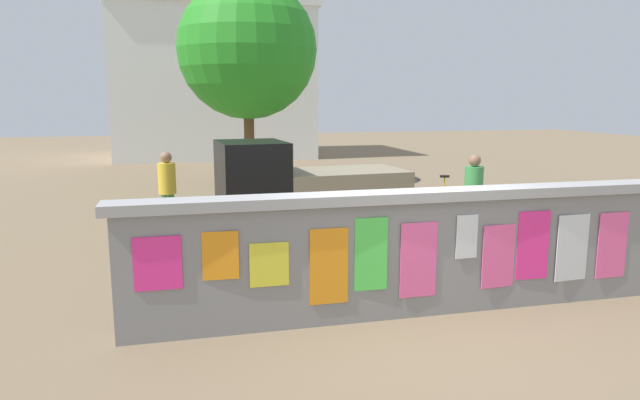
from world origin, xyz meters
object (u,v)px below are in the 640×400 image
(auto_rickshaw_truck, at_px, (303,189))
(tree_roadside, at_px, (247,50))
(person_walking, at_px, (473,189))
(bicycle_near, at_px, (463,252))
(person_bystander, at_px, (167,184))
(motorcycle, at_px, (277,257))
(bicycle_far, at_px, (437,201))

(auto_rickshaw_truck, xyz_separation_m, tree_roadside, (-0.19, 6.89, 3.18))
(auto_rickshaw_truck, relative_size, person_walking, 2.28)
(auto_rickshaw_truck, xyz_separation_m, bicycle_near, (1.78, -3.13, -0.54))
(person_walking, bearing_deg, bicycle_near, -121.82)
(bicycle_near, bearing_deg, person_bystander, 138.07)
(auto_rickshaw_truck, relative_size, bicycle_near, 2.17)
(person_walking, relative_size, person_bystander, 1.00)
(bicycle_near, distance_m, person_bystander, 5.84)
(person_bystander, xyz_separation_m, tree_roadside, (2.36, 6.14, 3.10))
(motorcycle, relative_size, person_bystander, 1.17)
(auto_rickshaw_truck, height_order, bicycle_far, auto_rickshaw_truck)
(bicycle_near, xyz_separation_m, person_bystander, (-4.32, 3.88, 0.62))
(auto_rickshaw_truck, bearing_deg, bicycle_far, 15.78)
(bicycle_far, xyz_separation_m, person_bystander, (-5.81, -0.17, 0.62))
(person_bystander, bearing_deg, motorcycle, -68.59)
(auto_rickshaw_truck, bearing_deg, person_walking, -22.25)
(auto_rickshaw_truck, height_order, person_walking, auto_rickshaw_truck)
(auto_rickshaw_truck, distance_m, bicycle_near, 3.64)
(auto_rickshaw_truck, xyz_separation_m, motorcycle, (-1.04, -3.08, -0.44))
(bicycle_near, xyz_separation_m, bicycle_far, (1.49, 4.05, 0.00))
(bicycle_near, relative_size, person_walking, 1.05)
(bicycle_near, relative_size, tree_roadside, 0.28)
(person_bystander, bearing_deg, bicycle_near, -41.93)
(bicycle_near, relative_size, bicycle_far, 1.02)
(motorcycle, relative_size, bicycle_far, 1.14)
(motorcycle, bearing_deg, bicycle_far, 42.85)
(bicycle_far, height_order, person_bystander, person_bystander)
(bicycle_far, bearing_deg, bicycle_near, -110.21)
(auto_rickshaw_truck, xyz_separation_m, person_walking, (2.97, -1.21, 0.09))
(bicycle_far, height_order, tree_roadside, tree_roadside)
(motorcycle, bearing_deg, auto_rickshaw_truck, 71.31)
(auto_rickshaw_truck, bearing_deg, person_bystander, 163.44)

